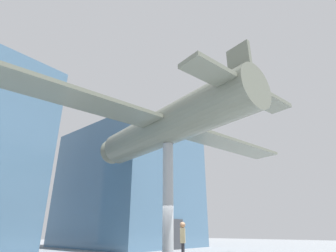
% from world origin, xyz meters
% --- Properties ---
extents(glass_pavilion_right, '(10.04, 11.96, 11.50)m').
position_xyz_m(glass_pavilion_right, '(8.01, 11.98, 5.46)').
color(glass_pavilion_right, slate).
rests_on(glass_pavilion_right, ground_plane).
extents(support_pylon_central, '(0.52, 0.52, 5.61)m').
position_xyz_m(support_pylon_central, '(0.00, 0.00, 2.80)').
color(support_pylon_central, '#999EA3').
rests_on(support_pylon_central, ground_plane).
extents(suspended_airplane, '(19.06, 12.42, 3.25)m').
position_xyz_m(suspended_airplane, '(0.03, 0.17, 6.63)').
color(suspended_airplane, slate).
rests_on(suspended_airplane, support_pylon_central).
extents(visitor_person, '(0.46, 0.40, 1.79)m').
position_xyz_m(visitor_person, '(0.77, -0.26, 1.04)').
color(visitor_person, '#232328').
rests_on(visitor_person, ground_plane).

